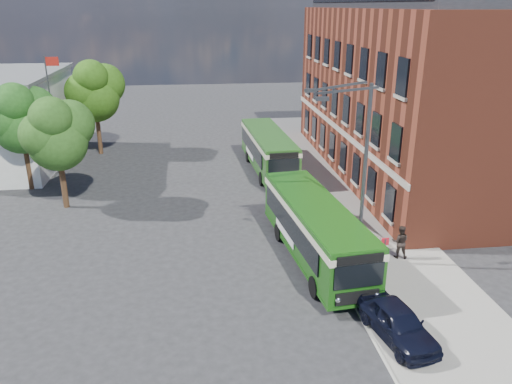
{
  "coord_description": "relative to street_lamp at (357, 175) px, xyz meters",
  "views": [
    {
      "loc": [
        -2.55,
        -23.28,
        12.19
      ],
      "look_at": [
        0.73,
        3.12,
        2.2
      ],
      "focal_mm": 35.0,
      "sensor_mm": 36.0,
      "label": 1
    }
  ],
  "objects": [
    {
      "name": "bus_front",
      "position": [
        -1.64,
        0.94,
        -2.96
      ],
      "size": [
        3.65,
        10.84,
        3.02
      ],
      "color": "#184E11",
      "rests_on": "ground"
    },
    {
      "name": "tree_mid",
      "position": [
        -19.0,
        13.51,
        0.32
      ],
      "size": [
        4.47,
        4.25,
        7.54
      ],
      "color": "#382014",
      "rests_on": "ground"
    },
    {
      "name": "pedestrian_b",
      "position": [
        2.61,
        0.27,
        -3.77
      ],
      "size": [
        1.01,
        0.9,
        1.74
      ],
      "primitive_type": "imported",
      "rotation": [
        0.0,
        0.0,
        2.81
      ],
      "color": "black",
      "rests_on": "pavement"
    },
    {
      "name": "bus_rear",
      "position": [
        -1.84,
        15.75,
        -2.96
      ],
      "size": [
        3.17,
        10.8,
        3.02
      ],
      "color": "#25561C",
      "rests_on": "ground"
    },
    {
      "name": "ground",
      "position": [
        -4.84,
        2.0,
        -4.79
      ],
      "size": [
        120.0,
        120.0,
        0.0
      ],
      "primitive_type": "plane",
      "color": "#252528",
      "rests_on": "ground"
    },
    {
      "name": "tree_right",
      "position": [
        -15.62,
        22.11,
        0.7
      ],
      "size": [
        4.8,
        4.56,
        8.1
      ],
      "color": "#382014",
      "rests_on": "ground"
    },
    {
      "name": "pedestrian_a",
      "position": [
        -0.24,
        0.33,
        -3.8
      ],
      "size": [
        0.68,
        0.52,
        1.68
      ],
      "primitive_type": "imported",
      "rotation": [
        0.0,
        0.0,
        3.35
      ],
      "color": "black",
      "rests_on": "pavement"
    },
    {
      "name": "parked_car",
      "position": [
        -0.04,
        -6.0,
        -3.95
      ],
      "size": [
        2.38,
        4.27,
        1.37
      ],
      "primitive_type": "imported",
      "rotation": [
        0.0,
        0.0,
        0.2
      ],
      "color": "black",
      "rests_on": "pavement"
    },
    {
      "name": "street_lamp",
      "position": [
        0.0,
        0.0,
        0.0
      ],
      "size": [
        2.96,
        2.38,
        9.0
      ],
      "color": "#3C3E41",
      "rests_on": "ground"
    },
    {
      "name": "pavement",
      "position": [
        2.16,
        10.0,
        -4.72
      ],
      "size": [
        6.0,
        48.0,
        0.15
      ],
      "primitive_type": "cube",
      "color": "gray",
      "rests_on": "ground"
    },
    {
      "name": "flagpole",
      "position": [
        -17.29,
        15.0,
        0.15
      ],
      "size": [
        0.95,
        0.1,
        9.0
      ],
      "color": "#3C3E41",
      "rests_on": "ground"
    },
    {
      "name": "kerb_line",
      "position": [
        -0.89,
        10.0,
        -4.79
      ],
      "size": [
        0.12,
        48.0,
        0.01
      ],
      "primitive_type": "cube",
      "color": "beige",
      "rests_on": "ground"
    },
    {
      "name": "bus_stop_sign",
      "position": [
        0.76,
        -2.2,
        -3.28
      ],
      "size": [
        0.35,
        0.08,
        2.52
      ],
      "color": "#3C3E41",
      "rests_on": "ground"
    },
    {
      "name": "brick_office",
      "position": [
        9.16,
        14.0,
        2.18
      ],
      "size": [
        12.1,
        26.0,
        14.2
      ],
      "color": "brown",
      "rests_on": "ground"
    },
    {
      "name": "tree_left",
      "position": [
        -15.78,
        9.67,
        0.11
      ],
      "size": [
        4.28,
        4.07,
        7.22
      ],
      "color": "#382014",
      "rests_on": "ground"
    }
  ]
}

